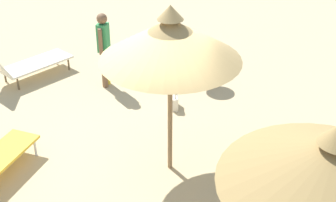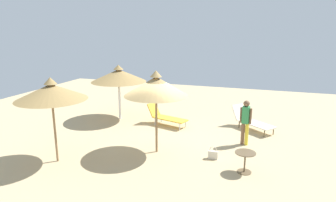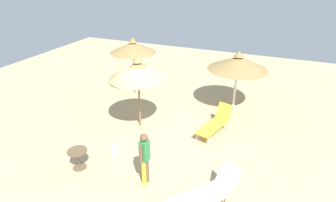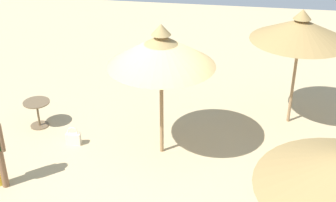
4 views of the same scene
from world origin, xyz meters
name	(u,v)px [view 1 (image 1 of 4)]	position (x,y,z in m)	size (l,w,h in m)	color
ground	(141,165)	(0.00, 0.00, -0.05)	(24.00, 24.00, 0.10)	tan
parasol_umbrella_far_right	(170,40)	(-0.52, 0.06, 2.37)	(2.19, 2.19, 2.91)	olive
parasol_umbrella_near_left	(334,164)	(-2.30, 2.88, 2.34)	(2.22, 2.22, 2.80)	olive
lounge_chair_back	(26,64)	(3.04, -2.94, 0.41)	(1.76, 1.97, 0.94)	silver
person_standing_center	(104,46)	(1.16, -2.82, 0.97)	(0.25, 0.43, 1.71)	brown
handbag	(175,101)	(-0.47, -1.94, 0.16)	(0.15, 0.33, 0.44)	beige
side_table_round	(207,67)	(-1.11, -3.02, 0.45)	(0.62, 0.62, 0.65)	brown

